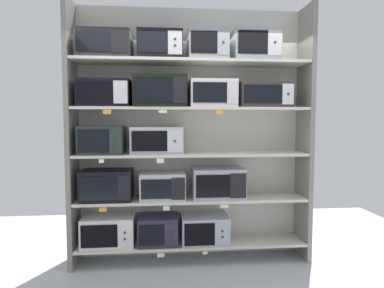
{
  "coord_description": "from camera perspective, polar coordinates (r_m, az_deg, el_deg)",
  "views": [
    {
      "loc": [
        -0.33,
        -3.65,
        1.59
      ],
      "look_at": [
        0.0,
        0.0,
        1.33
      ],
      "focal_mm": 31.02,
      "sensor_mm": 36.0,
      "label": 1
    }
  ],
  "objects": [
    {
      "name": "microwave_8",
      "position": [
        3.71,
        -14.74,
        8.4
      ],
      "size": [
        0.54,
        0.41,
        0.29
      ],
      "color": "black",
      "rests_on": "shelf_3"
    },
    {
      "name": "price_tag_6",
      "position": [
        3.47,
        -5.48,
        -2.88
      ],
      "size": [
        0.07,
        0.0,
        0.05
      ],
      "primitive_type": "cube",
      "color": "white"
    },
    {
      "name": "price_tag_9",
      "position": [
        3.5,
        4.73,
        5.51
      ],
      "size": [
        0.08,
        0.0,
        0.04
      ],
      "primitive_type": "cube",
      "color": "orange"
    },
    {
      "name": "back_panel",
      "position": [
        3.89,
        -0.3,
        1.76
      ],
      "size": [
        2.73,
        0.04,
        2.86
      ],
      "primitive_type": "cube",
      "color": "beige",
      "rests_on": "ground"
    },
    {
      "name": "microwave_4",
      "position": [
        3.72,
        -5.07,
        -7.11
      ],
      "size": [
        0.49,
        0.41,
        0.29
      ],
      "color": "#BCB8B8",
      "rests_on": "shelf_1"
    },
    {
      "name": "microwave_15",
      "position": [
        3.88,
        10.65,
        16.14
      ],
      "size": [
        0.5,
        0.43,
        0.33
      ],
      "color": "#9DA7A9",
      "rests_on": "shelf_4"
    },
    {
      "name": "price_tag_3",
      "position": [
        3.57,
        -4.42,
        -10.96
      ],
      "size": [
        0.07,
        0.0,
        0.05
      ],
      "primitive_type": "cube",
      "color": "beige"
    },
    {
      "name": "microwave_11",
      "position": [
        3.83,
        12.14,
        8.2
      ],
      "size": [
        0.58,
        0.4,
        0.27
      ],
      "color": "#342D2D",
      "rests_on": "shelf_3"
    },
    {
      "name": "microwave_2",
      "position": [
        3.88,
        2.16,
        -14.32
      ],
      "size": [
        0.53,
        0.4,
        0.3
      ],
      "color": "#B0B3C2",
      "rests_on": "shelf_0"
    },
    {
      "name": "price_tag_0",
      "position": [
        3.73,
        -5.37,
        -18.49
      ],
      "size": [
        0.08,
        0.0,
        0.05
      ],
      "primitive_type": "cube",
      "color": "beige"
    },
    {
      "name": "microwave_13",
      "position": [
        3.74,
        -5.52,
        16.4
      ],
      "size": [
        0.47,
        0.38,
        0.3
      ],
      "color": "black",
      "rests_on": "shelf_4"
    },
    {
      "name": "microwave_10",
      "position": [
        3.7,
        3.49,
        8.59
      ],
      "size": [
        0.5,
        0.4,
        0.3
      ],
      "color": "silver",
      "rests_on": "shelf_3"
    },
    {
      "name": "upright_left",
      "position": [
        3.78,
        -19.98,
        1.45
      ],
      "size": [
        0.05,
        0.4,
        2.86
      ],
      "primitive_type": "cube",
      "color": "gray",
      "rests_on": "ground"
    },
    {
      "name": "price_tag_4",
      "position": [
        3.63,
        5.61,
        -10.63
      ],
      "size": [
        0.09,
        0.0,
        0.04
      ],
      "primitive_type": "cube",
      "color": "beige"
    },
    {
      "name": "price_tag_2",
      "position": [
        3.62,
        -15.08,
        -10.85
      ],
      "size": [
        0.08,
        0.0,
        0.04
      ],
      "primitive_type": "cube",
      "color": "orange"
    },
    {
      "name": "microwave_0",
      "position": [
        3.89,
        -14.13,
        -14.22
      ],
      "size": [
        0.56,
        0.38,
        0.32
      ],
      "color": "silver",
      "rests_on": "shelf_0"
    },
    {
      "name": "price_tag_7",
      "position": [
        3.49,
        -14.42,
        5.37
      ],
      "size": [
        0.08,
        0.0,
        0.05
      ],
      "primitive_type": "cube",
      "color": "orange"
    },
    {
      "name": "shelf_1",
      "position": [
        3.77,
        0.0,
        -9.44
      ],
      "size": [
        2.53,
        0.4,
        0.03
      ],
      "primitive_type": "cube",
      "color": "beige"
    },
    {
      "name": "microwave_1",
      "position": [
        3.85,
        -5.85,
        -14.42
      ],
      "size": [
        0.43,
        0.38,
        0.31
      ],
      "color": "#2C283A",
      "rests_on": "shelf_0"
    },
    {
      "name": "microwave_9",
      "position": [
        3.66,
        -5.5,
        8.96
      ],
      "size": [
        0.57,
        0.44,
        0.34
      ],
      "color": "black",
      "rests_on": "shelf_3"
    },
    {
      "name": "shelf_2",
      "position": [
        3.69,
        0.0,
        -1.78
      ],
      "size": [
        2.53,
        0.4,
        0.03
      ],
      "primitive_type": "cube",
      "color": "beige"
    },
    {
      "name": "microwave_6",
      "position": [
        3.71,
        -15.15,
        0.67
      ],
      "size": [
        0.47,
        0.42,
        0.3
      ],
      "color": "#27302C",
      "rests_on": "shelf_2"
    },
    {
      "name": "price_tag_5",
      "position": [
        3.53,
        -15.31,
        -2.84
      ],
      "size": [
        0.05,
        0.0,
        0.04
      ],
      "primitive_type": "cube",
      "color": "white"
    },
    {
      "name": "shelf_4",
      "position": [
        3.72,
        0.0,
        13.89
      ],
      "size": [
        2.53,
        0.4,
        0.03
      ],
      "primitive_type": "cube",
      "color": "beige"
    },
    {
      "name": "price_tag_1",
      "position": [
        3.76,
        2.29,
        -18.2
      ],
      "size": [
        0.06,
        0.0,
        0.03
      ],
      "primitive_type": "cube",
      "color": "beige"
    },
    {
      "name": "microwave_14",
      "position": [
        3.77,
        2.63,
        16.44
      ],
      "size": [
        0.42,
        0.4,
        0.32
      ],
      "color": "#A2A4AD",
      "rests_on": "shelf_4"
    },
    {
      "name": "microwave_3",
      "position": [
        3.76,
        -14.38,
        -6.82
      ],
      "size": [
        0.55,
        0.39,
        0.33
      ],
      "color": "black",
      "rests_on": "shelf_1"
    },
    {
      "name": "shelf_0",
      "position": [
        3.92,
        0.0,
        -16.65
      ],
      "size": [
        2.53,
        0.4,
        0.03
      ],
      "primitive_type": "cube",
      "color": "beige",
      "rests_on": "ground"
    },
    {
      "name": "microwave_5",
      "position": [
        3.77,
        4.44,
        -6.65
      ],
      "size": [
        0.58,
        0.41,
        0.33
      ],
      "color": "#A3A3AC",
      "rests_on": "shelf_1"
    },
    {
      "name": "shelf_3",
      "position": [
        3.67,
        0.0,
        6.09
      ],
      "size": [
        2.53,
        0.4,
        0.03
      ],
      "primitive_type": "cube",
      "color": "beige"
    },
    {
      "name": "price_tag_8",
      "position": [
        3.45,
        -5.06,
        5.61
      ],
      "size": [
        0.09,
        0.0,
        0.03
      ],
      "primitive_type": "cube",
      "color": "beige"
    },
    {
      "name": "microwave_12",
      "position": [
        3.78,
        -14.72,
        16.06
      ],
      "size": [
        0.56,
        0.4,
        0.29
      ],
      "color": "#323032",
      "rests_on": "shelf_4"
    },
    {
      "name": "microwave_7",
      "position": [
        3.66,
        -6.05,
        0.66
      ],
      "size": [
        0.57,
        0.34,
        0.29
      ],
      "color": "#B7B6BD",
      "rests_on": "shelf_2"
    },
    {
      "name": "upright_right",
      "position": [
        4.0,
        18.83,
        1.61
      ],
      "size": [
        0.05,
        0.4,
        2.86
      ],
      "primitive_type": "cube",
      "color": "gray",
      "rests_on": "ground"
    }
  ]
}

